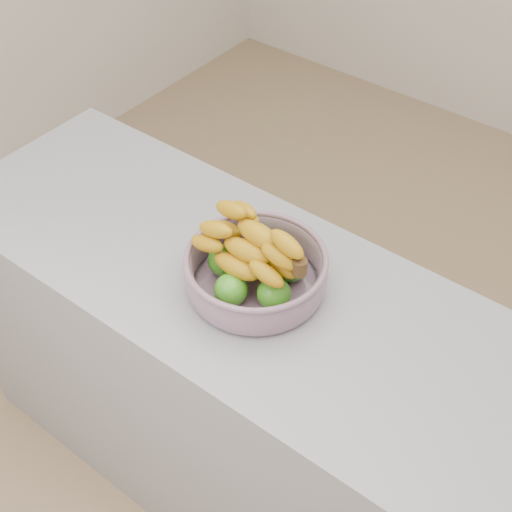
{
  "coord_description": "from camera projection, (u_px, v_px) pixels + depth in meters",
  "views": [
    {
      "loc": [
        0.61,
        -1.3,
        2.12
      ],
      "look_at": [
        -0.11,
        -0.38,
        1.0
      ],
      "focal_mm": 50.0,
      "sensor_mm": 36.0,
      "label": 1
    }
  ],
  "objects": [
    {
      "name": "counter",
      "position": [
        287.0,
        417.0,
        1.95
      ],
      "size": [
        2.0,
        0.6,
        0.9
      ],
      "primitive_type": "cube",
      "color": "#9B9BA3",
      "rests_on": "ground"
    },
    {
      "name": "ground",
      "position": [
        346.0,
        417.0,
        2.48
      ],
      "size": [
        4.0,
        4.0,
        0.0
      ],
      "primitive_type": "plane",
      "color": "#8B7355",
      "rests_on": "ground"
    },
    {
      "name": "fruit_bowl",
      "position": [
        256.0,
        268.0,
        1.64
      ],
      "size": [
        0.33,
        0.33,
        0.19
      ],
      "rotation": [
        0.0,
        0.0,
        -0.09
      ],
      "color": "#9097AD",
      "rests_on": "counter"
    }
  ]
}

